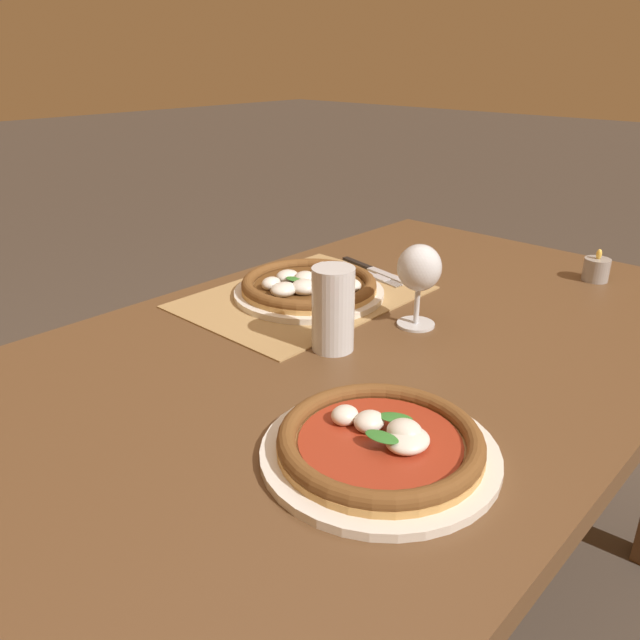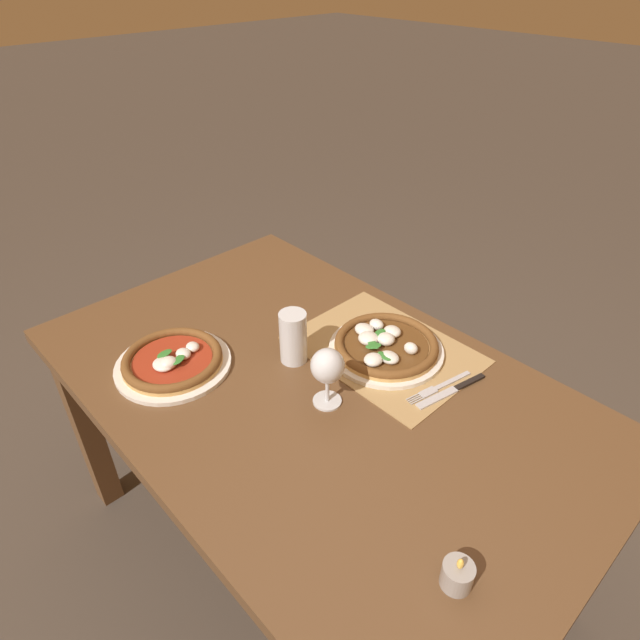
# 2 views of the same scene
# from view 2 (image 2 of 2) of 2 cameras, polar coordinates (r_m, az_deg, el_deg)

# --- Properties ---
(ground_plane) EXTENTS (24.00, 24.00, 0.00)m
(ground_plane) POSITION_cam_2_polar(r_m,az_deg,el_deg) (1.93, -0.68, -23.21)
(ground_plane) COLOR #473D33
(dining_table) EXTENTS (1.45, 0.91, 0.74)m
(dining_table) POSITION_cam_2_polar(r_m,az_deg,el_deg) (1.42, -0.86, -9.49)
(dining_table) COLOR brown
(dining_table) RESTS_ON ground
(paper_placemat) EXTENTS (0.47, 0.35, 0.00)m
(paper_placemat) POSITION_cam_2_polar(r_m,az_deg,el_deg) (1.46, 6.82, -3.14)
(paper_placemat) COLOR #A88451
(paper_placemat) RESTS_ON dining_table
(pizza_near) EXTENTS (0.31, 0.31, 0.05)m
(pizza_near) POSITION_cam_2_polar(r_m,az_deg,el_deg) (1.44, 7.00, -2.73)
(pizza_near) COLOR silver
(pizza_near) RESTS_ON paper_placemat
(pizza_far) EXTENTS (0.30, 0.30, 0.05)m
(pizza_far) POSITION_cam_2_polar(r_m,az_deg,el_deg) (1.44, -15.43, -4.23)
(pizza_far) COLOR silver
(pizza_far) RESTS_ON dining_table
(wine_glass) EXTENTS (0.08, 0.08, 0.16)m
(wine_glass) POSITION_cam_2_polar(r_m,az_deg,el_deg) (1.23, 0.81, -5.15)
(wine_glass) COLOR silver
(wine_glass) RESTS_ON dining_table
(pint_glass) EXTENTS (0.07, 0.07, 0.15)m
(pint_glass) POSITION_cam_2_polar(r_m,az_deg,el_deg) (1.38, -2.87, -1.94)
(pint_glass) COLOR silver
(pint_glass) RESTS_ON dining_table
(fork) EXTENTS (0.05, 0.20, 0.00)m
(fork) POSITION_cam_2_polar(r_m,az_deg,el_deg) (1.37, 12.60, -6.98)
(fork) COLOR #B7B7BC
(fork) RESTS_ON paper_placemat
(knife) EXTENTS (0.06, 0.21, 0.01)m
(knife) POSITION_cam_2_polar(r_m,az_deg,el_deg) (1.36, 13.85, -7.34)
(knife) COLOR black
(knife) RESTS_ON paper_placemat
(votive_candle) EXTENTS (0.06, 0.06, 0.07)m
(votive_candle) POSITION_cam_2_polar(r_m,az_deg,el_deg) (1.03, 14.41, -24.90)
(votive_candle) COLOR gray
(votive_candle) RESTS_ON dining_table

